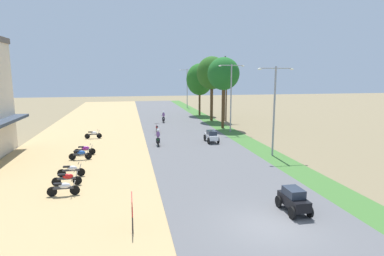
# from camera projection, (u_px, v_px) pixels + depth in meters

# --- Properties ---
(ground_plane) EXTENTS (180.00, 180.00, 0.00)m
(ground_plane) POSITION_uv_depth(u_px,v_px,m) (269.00, 228.00, 14.63)
(ground_plane) COLOR #7A6B4C
(road_strip) EXTENTS (9.00, 140.00, 0.08)m
(road_strip) POSITION_uv_depth(u_px,v_px,m) (269.00, 227.00, 14.62)
(road_strip) COLOR #565659
(road_strip) RESTS_ON ground
(dirt_shoulder) EXTENTS (12.00, 140.00, 0.06)m
(dirt_shoulder) POSITION_uv_depth(u_px,v_px,m) (20.00, 251.00, 12.61)
(dirt_shoulder) COLOR tan
(dirt_shoulder) RESTS_ON ground
(median_strip) EXTENTS (2.40, 140.00, 0.06)m
(median_strip) POSITION_uv_depth(u_px,v_px,m) (377.00, 216.00, 15.72)
(median_strip) COLOR #3D6B2D
(median_strip) RESTS_ON ground
(parked_motorbike_nearest) EXTENTS (1.80, 0.54, 0.94)m
(parked_motorbike_nearest) POSITION_uv_depth(u_px,v_px,m) (64.00, 187.00, 18.22)
(parked_motorbike_nearest) COLOR black
(parked_motorbike_nearest) RESTS_ON dirt_shoulder
(parked_motorbike_second) EXTENTS (1.80, 0.54, 0.94)m
(parked_motorbike_second) POSITION_uv_depth(u_px,v_px,m) (67.00, 178.00, 19.89)
(parked_motorbike_second) COLOR black
(parked_motorbike_second) RESTS_ON dirt_shoulder
(parked_motorbike_third) EXTENTS (1.80, 0.54, 0.94)m
(parked_motorbike_third) POSITION_uv_depth(u_px,v_px,m) (72.00, 170.00, 21.60)
(parked_motorbike_third) COLOR black
(parked_motorbike_third) RESTS_ON dirt_shoulder
(parked_motorbike_fourth) EXTENTS (1.80, 0.54, 0.94)m
(parked_motorbike_fourth) POSITION_uv_depth(u_px,v_px,m) (81.00, 154.00, 25.89)
(parked_motorbike_fourth) COLOR black
(parked_motorbike_fourth) RESTS_ON dirt_shoulder
(parked_motorbike_fifth) EXTENTS (1.80, 0.54, 0.94)m
(parked_motorbike_fifth) POSITION_uv_depth(u_px,v_px,m) (85.00, 149.00, 27.43)
(parked_motorbike_fifth) COLOR black
(parked_motorbike_fifth) RESTS_ON dirt_shoulder
(parked_motorbike_sixth) EXTENTS (1.80, 0.54, 0.94)m
(parked_motorbike_sixth) POSITION_uv_depth(u_px,v_px,m) (93.00, 134.00, 34.45)
(parked_motorbike_sixth) COLOR black
(parked_motorbike_sixth) RESTS_ON dirt_shoulder
(street_signboard) EXTENTS (0.06, 1.30, 1.50)m
(street_signboard) POSITION_uv_depth(u_px,v_px,m) (132.00, 206.00, 14.28)
(street_signboard) COLOR #262628
(street_signboard) RESTS_ON dirt_shoulder
(median_tree_nearest) EXTENTS (4.01, 4.01, 8.94)m
(median_tree_nearest) POSITION_uv_depth(u_px,v_px,m) (223.00, 74.00, 40.07)
(median_tree_nearest) COLOR #4C351E
(median_tree_nearest) RESTS_ON median_strip
(median_tree_second) EXTENTS (4.47, 4.47, 9.40)m
(median_tree_second) POSITION_uv_depth(u_px,v_px,m) (212.00, 73.00, 46.77)
(median_tree_second) COLOR #4C351E
(median_tree_second) RESTS_ON median_strip
(median_tree_third) EXTENTS (4.43, 4.43, 8.59)m
(median_tree_third) POSITION_uv_depth(u_px,v_px,m) (200.00, 79.00, 53.24)
(median_tree_third) COLOR #4C351E
(median_tree_third) RESTS_ON median_strip
(streetlamp_near) EXTENTS (3.16, 0.20, 7.49)m
(streetlamp_near) POSITION_uv_depth(u_px,v_px,m) (274.00, 105.00, 26.65)
(streetlamp_near) COLOR gray
(streetlamp_near) RESTS_ON median_strip
(streetlamp_mid) EXTENTS (3.16, 0.20, 8.01)m
(streetlamp_mid) POSITION_uv_depth(u_px,v_px,m) (231.00, 93.00, 37.80)
(streetlamp_mid) COLOR gray
(streetlamp_mid) RESTS_ON median_strip
(streetlamp_far) EXTENTS (3.16, 0.20, 7.86)m
(streetlamp_far) POSITION_uv_depth(u_px,v_px,m) (187.00, 86.00, 65.69)
(streetlamp_far) COLOR gray
(streetlamp_far) RESTS_ON median_strip
(utility_pole_near) EXTENTS (1.80, 0.20, 8.68)m
(utility_pole_near) POSITION_uv_depth(u_px,v_px,m) (226.00, 91.00, 46.80)
(utility_pole_near) COLOR brown
(utility_pole_near) RESTS_ON ground
(utility_pole_far) EXTENTS (1.80, 0.20, 9.49)m
(utility_pole_far) POSITION_uv_depth(u_px,v_px,m) (225.00, 88.00, 47.29)
(utility_pole_far) COLOR brown
(utility_pole_far) RESTS_ON ground
(car_hatchback_black) EXTENTS (1.04, 2.00, 1.23)m
(car_hatchback_black) POSITION_uv_depth(u_px,v_px,m) (294.00, 199.00, 16.00)
(car_hatchback_black) COLOR black
(car_hatchback_black) RESTS_ON road_strip
(car_sedan_white) EXTENTS (1.10, 2.26, 1.19)m
(car_sedan_white) POSITION_uv_depth(u_px,v_px,m) (211.00, 136.00, 32.47)
(car_sedan_white) COLOR silver
(car_sedan_white) RESTS_ON road_strip
(motorbike_foreground_rider) EXTENTS (0.54, 1.80, 1.66)m
(motorbike_foreground_rider) POSITION_uv_depth(u_px,v_px,m) (158.00, 138.00, 30.97)
(motorbike_foreground_rider) COLOR black
(motorbike_foreground_rider) RESTS_ON road_strip
(motorbike_ahead_second) EXTENTS (0.54, 1.80, 0.94)m
(motorbike_ahead_second) POSITION_uv_depth(u_px,v_px,m) (157.00, 128.00, 38.23)
(motorbike_ahead_second) COLOR black
(motorbike_ahead_second) RESTS_ON road_strip
(motorbike_ahead_third) EXTENTS (0.54, 1.80, 1.66)m
(motorbike_ahead_third) POSITION_uv_depth(u_px,v_px,m) (163.00, 117.00, 45.81)
(motorbike_ahead_third) COLOR black
(motorbike_ahead_third) RESTS_ON road_strip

